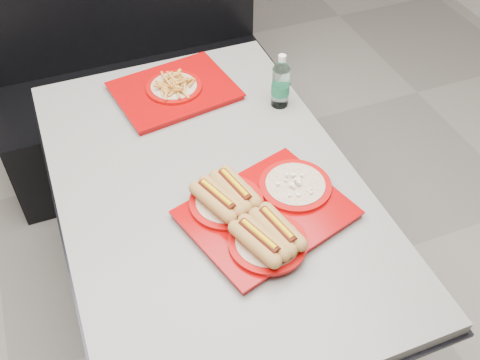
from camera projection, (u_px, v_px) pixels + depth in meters
name	position (u px, v px, depth m)	size (l,w,h in m)	color
ground	(216.00, 313.00, 2.26)	(6.00, 6.00, 0.00)	gray
diner_table	(210.00, 218.00, 1.84)	(0.92, 1.42, 0.75)	black
booth_bench	(137.00, 82.00, 2.69)	(1.30, 0.57, 1.35)	black
tray_near	(261.00, 211.00, 1.60)	(0.53, 0.46, 0.10)	#9A0405
tray_far	(174.00, 88.00, 2.03)	(0.46, 0.38, 0.08)	#9A0405
water_bottle	(281.00, 84.00, 1.94)	(0.06, 0.06, 0.20)	silver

